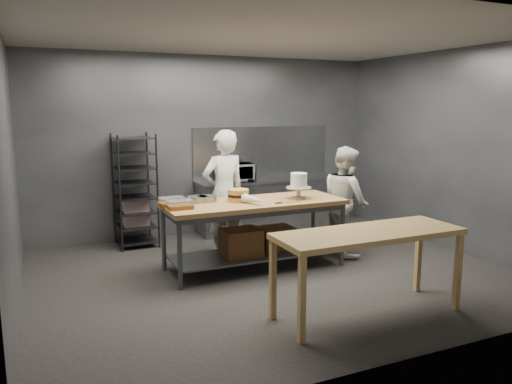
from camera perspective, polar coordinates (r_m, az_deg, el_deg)
ground at (r=6.62m, az=1.93°, el=-9.27°), size 6.00×6.00×0.00m
back_wall at (r=8.60m, az=-5.40°, el=5.34°), size 6.00×0.04×3.00m
work_table at (r=6.69m, az=-0.10°, el=-3.95°), size 2.40×0.90×0.92m
near_counter at (r=5.28m, az=12.77°, el=-5.26°), size 2.00×0.70×0.90m
back_counter at (r=8.82m, az=1.55°, el=-1.38°), size 2.60×0.60×0.90m
splashback_panel at (r=8.96m, az=0.74°, el=4.60°), size 2.60×0.02×0.90m
speed_rack at (r=7.95m, az=-13.67°, el=0.06°), size 0.61×0.66×1.75m
chef_behind at (r=7.23m, az=-3.70°, el=-0.13°), size 0.73×0.53×1.83m
chef_right at (r=7.41m, az=10.20°, el=-0.98°), size 0.70×0.85×1.59m
microwave at (r=8.48m, az=-2.14°, el=2.26°), size 0.54×0.37×0.30m
frosted_cake_stand at (r=6.77m, az=4.91°, el=1.05°), size 0.34×0.34×0.35m
layer_cake at (r=6.59m, az=-2.04°, el=-0.37°), size 0.27×0.27×0.16m
cake_pans at (r=6.51m, az=-7.64°, el=-0.95°), size 0.68×0.35×0.07m
piping_bag at (r=6.37m, az=-0.12°, el=-0.91°), size 0.26×0.40×0.12m
offset_spatula at (r=6.48m, az=3.30°, el=-1.22°), size 0.36×0.02×0.02m
pastry_clamshells at (r=6.26m, az=-9.14°, el=-1.25°), size 0.35×0.43×0.11m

